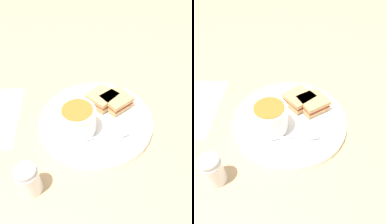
% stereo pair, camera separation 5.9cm
% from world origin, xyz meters
% --- Properties ---
extents(ground_plane, '(2.40, 2.40, 0.00)m').
position_xyz_m(ground_plane, '(0.00, 0.00, 0.00)').
color(ground_plane, tan).
extents(plate, '(0.31, 0.31, 0.02)m').
position_xyz_m(plate, '(0.00, 0.00, 0.01)').
color(plate, white).
rests_on(plate, ground_plane).
extents(soup_bowl, '(0.09, 0.09, 0.07)m').
position_xyz_m(soup_bowl, '(0.05, 0.04, 0.06)').
color(soup_bowl, white).
rests_on(soup_bowl, plate).
extents(spoon, '(0.11, 0.03, 0.01)m').
position_xyz_m(spoon, '(-0.06, 0.06, 0.03)').
color(spoon, silver).
rests_on(spoon, plate).
extents(sandwich_half_near, '(0.10, 0.10, 0.03)m').
position_xyz_m(sandwich_half_near, '(-0.06, -0.05, 0.04)').
color(sandwich_half_near, tan).
rests_on(sandwich_half_near, plate).
extents(sandwich_half_far, '(0.10, 0.10, 0.03)m').
position_xyz_m(sandwich_half_far, '(-0.02, -0.06, 0.04)').
color(sandwich_half_far, tan).
rests_on(sandwich_half_far, plate).
extents(salt_shaker, '(0.05, 0.05, 0.08)m').
position_xyz_m(salt_shaker, '(0.15, 0.19, 0.04)').
color(salt_shaker, silver).
rests_on(salt_shaker, ground_plane).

